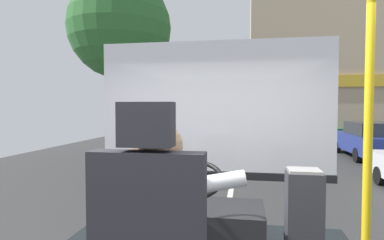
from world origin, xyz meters
name	(u,v)px	position (x,y,z in m)	size (l,w,h in m)	color
ground	(236,167)	(0.00, 8.80, -0.02)	(18.00, 44.00, 0.06)	#343434
bus_driver	(161,222)	(-0.05, -0.32, 1.43)	(0.81, 0.56, 0.78)	black
steering_console	(198,227)	(-0.05, 0.86, 0.95)	(1.10, 0.96, 0.84)	black
handrail_pole	(368,144)	(0.97, 0.01, 1.78)	(0.04, 0.04, 2.10)	gold
fare_box	(304,220)	(0.78, 0.70, 1.12)	(0.26, 0.23, 0.77)	#333338
windshield_panel	(214,125)	(0.00, 1.62, 1.78)	(2.50, 0.08, 1.48)	silver
street_tree	(120,28)	(-3.93, 8.53, 4.67)	(3.48, 3.48, 6.42)	#4C3828
shop_building	(339,66)	(5.62, 17.80, 4.34)	(10.12, 5.03, 8.68)	tan
parked_car_blue	(370,139)	(5.06, 11.33, 0.71)	(1.82, 3.87, 1.39)	navy
parked_car_green	(324,130)	(4.61, 16.77, 0.70)	(1.86, 4.19, 1.36)	#195633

